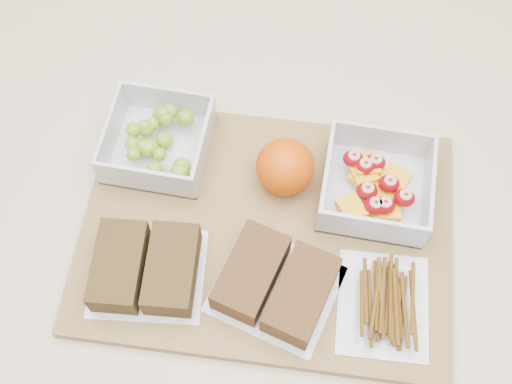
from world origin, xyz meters
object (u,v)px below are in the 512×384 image
grape_container (160,140)px  cutting_board (266,232)px  fruit_container (375,186)px  sandwich_bag_left (146,268)px  pretzel_bag (385,302)px  sandwich_bag_center (276,284)px  orange (285,167)px

grape_container → cutting_board: bearing=-29.2°
grape_container → fruit_container: size_ratio=0.96×
cutting_board → sandwich_bag_left: sandwich_bag_left is taller
sandwich_bag_left → pretzel_bag: 0.26m
fruit_container → sandwich_bag_center: (-0.09, -0.14, -0.00)m
fruit_container → pretzel_bag: fruit_container is taller
orange → fruit_container: bearing=1.1°
cutting_board → sandwich_bag_center: sandwich_bag_center is taller
pretzel_bag → sandwich_bag_left: bearing=-177.5°
cutting_board → sandwich_bag_left: (-0.12, -0.08, 0.03)m
sandwich_bag_center → cutting_board: bearing=107.6°
cutting_board → sandwich_bag_center: (0.02, -0.07, 0.03)m
sandwich_bag_left → grape_container: bearing=98.9°
cutting_board → grape_container: bearing=147.9°
grape_container → orange: 0.15m
fruit_container → cutting_board: bearing=-149.6°
fruit_container → pretzel_bag: bearing=-79.5°
grape_container → sandwich_bag_left: grape_container is taller
cutting_board → grape_container: grape_container is taller
grape_container → orange: (0.15, -0.02, 0.01)m
fruit_container → sandwich_bag_left: 0.27m
grape_container → sandwich_bag_center: 0.22m
grape_container → sandwich_bag_left: 0.16m
orange → pretzel_bag: 0.18m
grape_container → sandwich_bag_center: size_ratio=0.78×
fruit_container → sandwich_bag_center: 0.16m
grape_container → pretzel_bag: 0.32m
fruit_container → orange: bearing=-178.9°
cutting_board → orange: (0.01, 0.06, 0.04)m
cutting_board → fruit_container: bearing=27.5°
fruit_container → orange: 0.11m
sandwich_bag_left → pretzel_bag: size_ratio=1.09×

